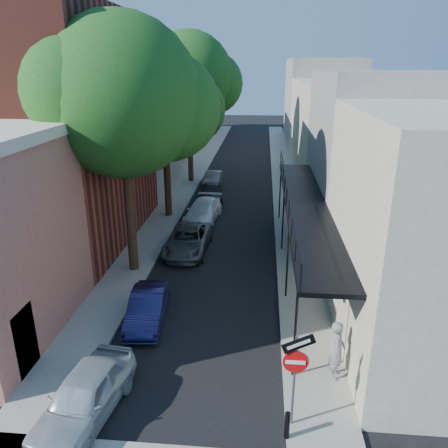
% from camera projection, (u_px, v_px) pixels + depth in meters
% --- Properties ---
extents(ground, '(160.00, 160.00, 0.00)m').
position_uv_depth(ground, '(169.00, 448.00, 11.21)').
color(ground, black).
rests_on(ground, ground).
extents(road_surface, '(6.00, 64.00, 0.01)m').
position_uv_depth(road_surface, '(238.00, 174.00, 39.28)').
color(road_surface, black).
rests_on(road_surface, ground).
extents(sidewalk_left, '(2.00, 64.00, 0.12)m').
position_uv_depth(sidewalk_left, '(194.00, 173.00, 39.60)').
color(sidewalk_left, gray).
rests_on(sidewalk_left, ground).
extents(sidewalk_right, '(2.00, 64.00, 0.12)m').
position_uv_depth(sidewalk_right, '(283.00, 175.00, 38.93)').
color(sidewalk_right, gray).
rests_on(sidewalk_right, ground).
extents(buildings_left, '(10.10, 59.10, 12.00)m').
position_uv_depth(buildings_left, '(129.00, 119.00, 37.22)').
color(buildings_left, '#B9755F').
rests_on(buildings_left, ground).
extents(buildings_right, '(9.80, 55.00, 10.00)m').
position_uv_depth(buildings_right, '(345.00, 127.00, 36.53)').
color(buildings_right, beige).
rests_on(buildings_right, ground).
extents(sign_post, '(0.89, 0.17, 2.99)m').
position_uv_depth(sign_post, '(295.00, 365.00, 11.15)').
color(sign_post, '#595B60').
rests_on(sign_post, ground).
extents(bollard, '(0.14, 0.14, 0.80)m').
position_uv_depth(bollard, '(287.00, 425.00, 11.25)').
color(bollard, black).
rests_on(bollard, sidewalk_right).
extents(oak_near, '(7.48, 6.80, 11.42)m').
position_uv_depth(oak_near, '(133.00, 100.00, 18.39)').
color(oak_near, '#341F15').
rests_on(oak_near, ground).
extents(oak_mid, '(6.60, 6.00, 10.20)m').
position_uv_depth(oak_mid, '(171.00, 104.00, 26.14)').
color(oak_mid, '#341F15').
rests_on(oak_mid, ground).
extents(oak_far, '(7.70, 7.00, 11.90)m').
position_uv_depth(oak_far, '(195.00, 79.00, 34.18)').
color(oak_far, '#341F15').
rests_on(oak_far, ground).
extents(parked_car_a, '(2.14, 4.18, 1.36)m').
position_uv_depth(parked_car_a, '(85.00, 396.00, 12.02)').
color(parked_car_a, '#A6B1B8').
rests_on(parked_car_a, ground).
extents(parked_car_b, '(1.57, 3.71, 1.19)m').
position_uv_depth(parked_car_b, '(147.00, 307.00, 16.57)').
color(parked_car_b, '#161646').
rests_on(parked_car_b, ground).
extents(parked_car_c, '(2.22, 4.62, 1.27)m').
position_uv_depth(parked_car_c, '(188.00, 240.00, 22.85)').
color(parked_car_c, '#4E5155').
rests_on(parked_car_c, ground).
extents(parked_car_d, '(2.23, 4.65, 1.31)m').
position_uv_depth(parked_car_d, '(203.00, 211.00, 27.35)').
color(parked_car_d, white).
rests_on(parked_car_d, ground).
extents(parked_car_e, '(2.00, 3.96, 1.29)m').
position_uv_depth(parked_car_e, '(212.00, 192.00, 31.51)').
color(parked_car_e, black).
rests_on(parked_car_e, ground).
extents(parked_car_f, '(1.28, 3.58, 1.17)m').
position_uv_depth(parked_car_f, '(213.00, 179.00, 35.29)').
color(parked_car_f, '#685E58').
rests_on(parked_car_f, ground).
extents(pedestrian, '(0.59, 0.78, 1.94)m').
position_uv_depth(pedestrian, '(337.00, 350.00, 13.29)').
color(pedestrian, slate).
rests_on(pedestrian, sidewalk_right).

